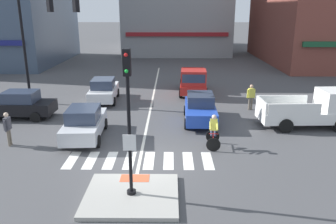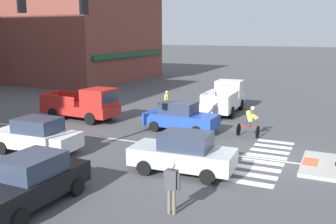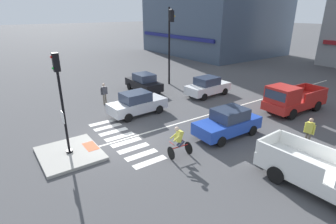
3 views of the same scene
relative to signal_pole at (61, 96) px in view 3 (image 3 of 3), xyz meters
The scene contains 23 objects.
ground_plane 4.19m from the signal_pole, 90.00° to the left, with size 300.00×300.00×0.00m, color #474749.
traffic_island 3.09m from the signal_pole, 90.00° to the left, with size 3.26×2.90×0.15m, color #A3A099.
tactile_pad_front 3.21m from the signal_pole, 90.00° to the left, with size 1.10×0.60×0.01m, color #DB5B38.
signal_pole is the anchor object (origin of this frame).
crosswalk_stripe_a 5.27m from the signal_pole, 134.74° to the left, with size 0.44×1.80×0.01m, color silver.
crosswalk_stripe_b 4.85m from the signal_pole, 125.29° to the left, with size 0.44×1.80×0.01m, color silver.
crosswalk_stripe_c 4.54m from the signal_pole, 113.01° to the left, with size 0.44×1.80×0.01m, color silver.
crosswalk_stripe_d 4.38m from the signal_pole, 98.06° to the left, with size 0.44×1.80×0.01m, color silver.
crosswalk_stripe_e 4.38m from the signal_pole, 81.94° to the left, with size 0.44×1.80×0.01m, color silver.
crosswalk_stripe_f 4.54m from the signal_pole, 66.99° to the left, with size 0.44×1.80×0.01m, color silver.
crosswalk_stripe_g 4.85m from the signal_pole, 54.71° to the left, with size 0.44×1.80×0.01m, color silver.
crosswalk_stripe_h 5.27m from the signal_pole, 45.26° to the left, with size 0.44×1.80×0.01m, color silver.
lane_centre_line 13.14m from the signal_pole, 89.92° to the left, with size 0.14×28.00×0.01m, color silver.
traffic_light_mast 13.51m from the signal_pole, 121.76° to the left, with size 4.85×3.24×7.23m.
car_white_westbound_far 13.43m from the signal_pole, 104.91° to the left, with size 1.99×4.18×1.64m.
car_silver_westbound_near 6.80m from the signal_pole, 117.98° to the left, with size 2.01×4.18×1.64m.
car_blue_eastbound_mid 9.16m from the signal_pole, 69.78° to the left, with size 1.92×4.14×1.64m.
car_black_cross_left 12.04m from the signal_pole, 130.80° to the left, with size 4.11×1.87×1.64m.
pickup_truck_red_eastbound_far 15.30m from the signal_pole, 78.38° to the left, with size 2.25×5.19×2.08m.
pickup_truck_white_cross_right 12.17m from the signal_pole, 38.92° to the left, with size 5.17×2.20×2.08m.
cyclist 6.04m from the signal_pole, 52.94° to the left, with size 0.75×1.14×1.68m.
pedestrian_at_curb_left 8.18m from the signal_pole, 144.21° to the left, with size 0.22×0.55×1.67m.
pedestrian_waiting_far_side 12.78m from the signal_pole, 58.73° to the left, with size 0.55×0.26×1.67m.
Camera 3 is at (12.61, -5.50, 6.93)m, focal length 28.30 mm.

